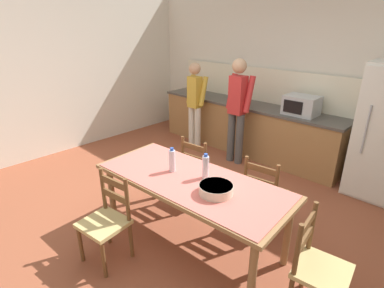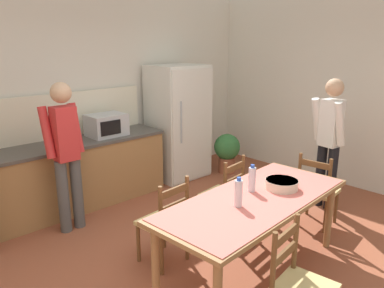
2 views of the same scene
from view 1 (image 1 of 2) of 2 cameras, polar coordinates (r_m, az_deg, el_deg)
name	(u,v)px [view 1 (image 1 of 2)]	position (r m, az deg, el deg)	size (l,w,h in m)	color
ground_plane	(191,216)	(3.86, -0.13, -13.57)	(8.32, 8.32, 0.00)	brown
wall_back	(301,75)	(5.44, 20.13, 12.29)	(6.52, 0.12, 2.90)	silver
wall_left	(59,72)	(5.94, -24.03, 12.46)	(0.12, 5.20, 2.90)	silver
kitchen_counter	(245,127)	(5.66, 10.08, 3.22)	(3.57, 0.66, 0.91)	#9E7042
counter_splashback	(258,84)	(5.72, 12.38, 11.07)	(3.53, 0.03, 0.60)	#EFE8CB
microwave	(301,105)	(5.01, 20.12, 6.94)	(0.50, 0.39, 0.30)	#B2B7BC
dining_table	(191,185)	(3.11, -0.23, -7.89)	(2.13, 1.00, 0.78)	olive
bottle_near_centre	(172,161)	(3.18, -3.81, -3.16)	(0.07, 0.07, 0.27)	silver
bottle_off_centre	(206,167)	(3.04, 2.60, -4.39)	(0.07, 0.07, 0.27)	silver
serving_bowl	(216,189)	(2.81, 4.59, -8.46)	(0.32, 0.32, 0.09)	beige
chair_side_far_left	(200,170)	(3.99, 1.49, -4.90)	(0.45, 0.43, 0.91)	brown
chair_side_near_left	(107,221)	(3.16, -15.97, -13.87)	(0.47, 0.45, 0.91)	brown
chair_side_far_right	(264,194)	(3.56, 13.48, -9.21)	(0.47, 0.45, 0.91)	brown
chair_head_end	(318,268)	(2.76, 22.83, -20.93)	(0.45, 0.46, 0.91)	brown
person_at_sink	(195,101)	(5.61, 0.57, 8.14)	(0.40, 0.28, 1.61)	silver
person_at_counter	(237,107)	(4.98, 8.65, 7.06)	(0.44, 0.30, 1.75)	#4C4C4C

